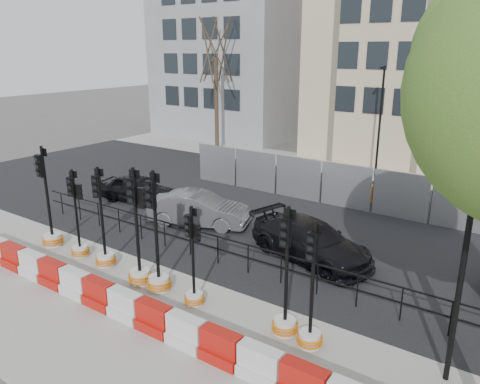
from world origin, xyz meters
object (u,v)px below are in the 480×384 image
Objects in this scene: lamp_post_near at (466,242)px; traffic_signal_a at (51,226)px; car_c at (311,241)px; traffic_signal_d at (139,258)px; car_a at (138,188)px; traffic_signal_h at (310,322)px.

traffic_signal_a is (-13.33, -0.52, -2.46)m from lamp_post_near.
car_c is at bearing 28.12° from traffic_signal_a.
car_a is at bearing 120.54° from traffic_signal_d.
car_a is at bearing 155.40° from traffic_signal_h.
car_c is at bearing 117.14° from traffic_signal_h.
traffic_signal_d is (-8.60, -0.72, -2.35)m from lamp_post_near.
lamp_post_near is 1.51× the size of car_a.
traffic_signal_d is 0.92× the size of car_a.
traffic_signal_d is at bearing -142.74° from car_a.
traffic_signal_d is 1.14× the size of traffic_signal_h.
traffic_signal_d is 5.64m from traffic_signal_h.
traffic_signal_h is at bearing -138.08° from car_c.
car_c is (-2.20, 4.42, 0.00)m from traffic_signal_h.
traffic_signal_h reaches higher than car_a.
lamp_post_near is 1.63× the size of traffic_signal_a.
traffic_signal_a is 0.93× the size of car_a.
traffic_signal_a is 1.01× the size of traffic_signal_d.
traffic_signal_h is at bearing -0.32° from traffic_signal_a.
lamp_post_near reaches higher than traffic_signal_d.
traffic_signal_a is 9.25m from car_c.
lamp_post_near is 15.59m from car_a.
lamp_post_near is 6.91m from car_c.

